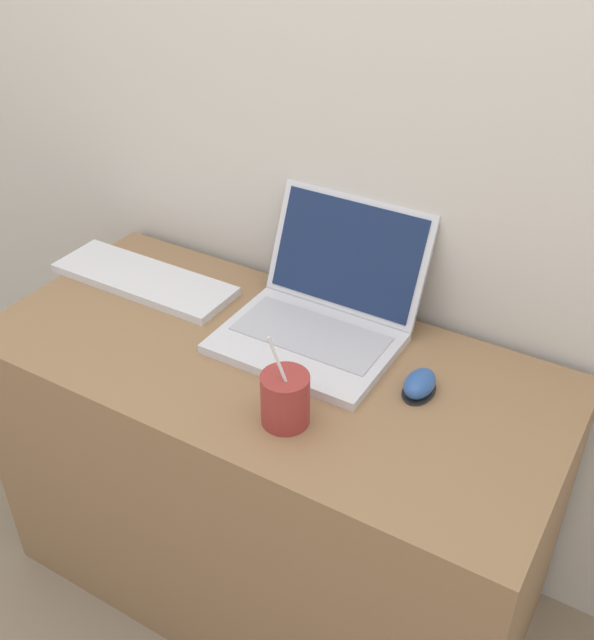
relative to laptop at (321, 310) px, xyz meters
name	(u,v)px	position (x,y,z in m)	size (l,w,h in m)	color
wall_back	(352,47)	(-0.05, 0.18, 0.49)	(7.00, 0.04, 2.50)	silver
desk	(272,480)	(-0.05, -0.14, -0.41)	(1.21, 0.56, 0.70)	#936D47
laptop	(321,310)	(0.00, 0.00, 0.00)	(0.36, 0.36, 0.25)	silver
drink_cup	(285,398)	(0.08, -0.28, 0.00)	(0.09, 0.09, 0.19)	#9E332D
computer_mouse	(420,384)	(0.26, -0.08, -0.04)	(0.06, 0.09, 0.04)	black
external_keyboard	(144,279)	(-0.45, -0.04, -0.04)	(0.45, 0.15, 0.02)	silver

